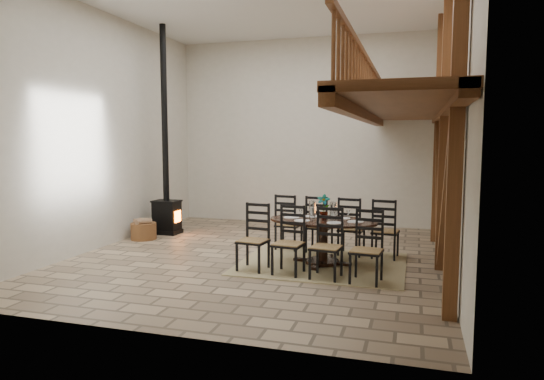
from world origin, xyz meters
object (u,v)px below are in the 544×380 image
(dining_table, at_px, (322,242))
(log_stack, at_px, (141,233))
(wood_stove, at_px, (166,188))
(log_basket, at_px, (144,230))

(dining_table, height_order, log_stack, dining_table)
(dining_table, bearing_deg, wood_stove, 162.81)
(wood_stove, distance_m, log_stack, 1.27)
(dining_table, bearing_deg, log_basket, 172.84)
(log_basket, bearing_deg, wood_stove, 76.72)
(wood_stove, xyz_separation_m, log_stack, (-0.28, -0.72, -1.01))
(wood_stove, relative_size, log_stack, 11.10)
(log_basket, xyz_separation_m, log_stack, (-0.10, 0.06, -0.09))
(dining_table, distance_m, log_basket, 4.51)
(log_basket, distance_m, log_stack, 0.15)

